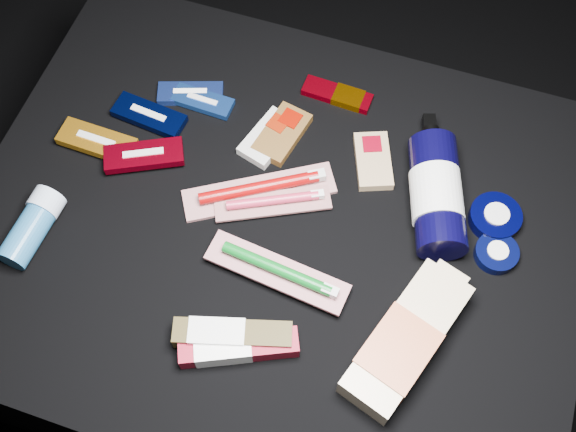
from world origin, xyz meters
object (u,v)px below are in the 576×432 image
(bodywash_bottle, at_px, (405,342))
(toothpaste_carton_red, at_px, (233,348))
(lotion_bottle, at_px, (437,194))
(deodorant_stick, at_px, (32,226))

(bodywash_bottle, relative_size, toothpaste_carton_red, 1.47)
(lotion_bottle, relative_size, deodorant_stick, 1.97)
(deodorant_stick, height_order, toothpaste_carton_red, deodorant_stick)
(deodorant_stick, xyz_separation_m, toothpaste_carton_red, (0.36, -0.08, -0.01))
(deodorant_stick, bearing_deg, toothpaste_carton_red, -9.07)
(lotion_bottle, distance_m, deodorant_stick, 0.63)
(lotion_bottle, xyz_separation_m, toothpaste_carton_red, (-0.22, -0.32, -0.02))
(bodywash_bottle, relative_size, deodorant_stick, 1.98)
(lotion_bottle, relative_size, bodywash_bottle, 0.99)
(deodorant_stick, bearing_deg, bodywash_bottle, 3.81)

